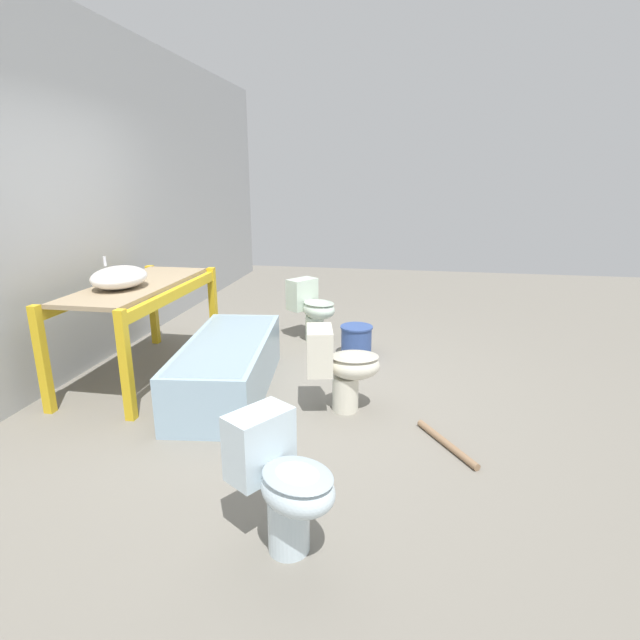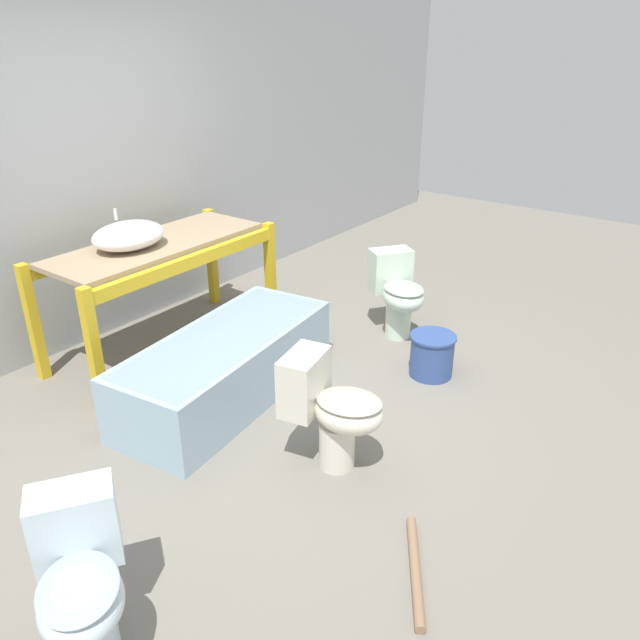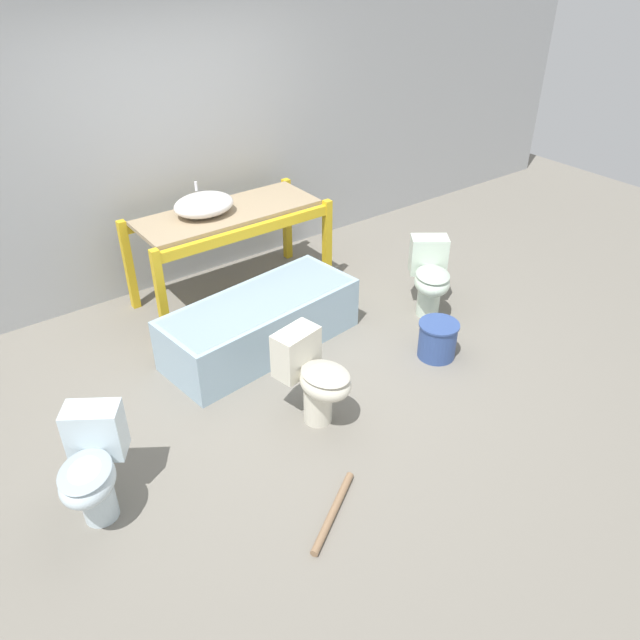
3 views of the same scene
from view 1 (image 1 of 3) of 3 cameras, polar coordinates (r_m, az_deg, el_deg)
The scene contains 10 objects.
ground_plane at distance 4.27m, azimuth -6.69°, elevation -8.32°, with size 12.00×12.00×0.00m, color slate.
warehouse_wall_rear at distance 4.76m, azimuth -29.27°, elevation 12.22°, with size 10.80×0.08×3.20m.
shelving_rack at distance 4.70m, azimuth -20.01°, elevation 2.39°, with size 1.77×0.75×0.85m.
sink_basin at distance 4.50m, azimuth -21.96°, elevation 4.55°, with size 0.53×0.42×0.26m.
bathtub_main at distance 4.24m, azimuth -10.50°, elevation -4.86°, with size 1.71×0.84×0.45m.
toilet_near at distance 3.82m, azimuth 2.41°, elevation -5.17°, with size 0.42×0.61×0.67m.
toilet_far at distance 5.47m, azimuth -0.90°, elevation 1.45°, with size 0.58×0.64×0.67m.
toilet_extra at distance 2.50m, azimuth -4.32°, elevation -17.67°, with size 0.57×0.64×0.67m.
bucket_white at distance 5.06m, azimuth 4.17°, elevation -2.31°, with size 0.33×0.33×0.31m.
loose_pipe at distance 3.57m, azimuth 14.25°, elevation -13.51°, with size 0.56×0.38×0.05m.
Camera 1 is at (-3.72, -1.15, 1.76)m, focal length 28.00 mm.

